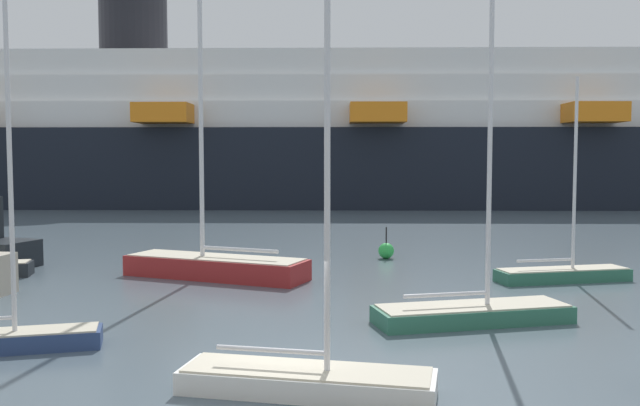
{
  "coord_description": "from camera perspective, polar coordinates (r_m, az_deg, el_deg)",
  "views": [
    {
      "loc": [
        2.11,
        -13.21,
        4.4
      ],
      "look_at": [
        0.0,
        12.4,
        2.67
      ],
      "focal_mm": 38.39,
      "sensor_mm": 36.0,
      "label": 1
    }
  ],
  "objects": [
    {
      "name": "sailboat_7",
      "position": [
        25.81,
        19.6,
        -5.38
      ],
      "size": [
        4.94,
        2.5,
        7.19
      ],
      "rotation": [
        0.0,
        0.0,
        0.29
      ],
      "color": "#2D6B51",
      "rests_on": "ground_plane"
    },
    {
      "name": "sailboat_5",
      "position": [
        13.12,
        -1.06,
        -14.1
      ],
      "size": [
        4.9,
        1.91,
        7.66
      ],
      "rotation": [
        0.0,
        0.0,
        -0.13
      ],
      "color": "white",
      "rests_on": "ground_plane"
    },
    {
      "name": "sailboat_6",
      "position": [
        18.79,
        12.64,
        -8.47
      ],
      "size": [
        5.47,
        3.07,
        9.62
      ],
      "rotation": [
        0.0,
        0.0,
        0.31
      ],
      "color": "#2D6B51",
      "rests_on": "ground_plane"
    },
    {
      "name": "sailboat_4",
      "position": [
        25.28,
        -8.73,
        -4.84
      ],
      "size": [
        7.09,
        3.83,
        12.78
      ],
      "rotation": [
        0.0,
        0.0,
        2.83
      ],
      "color": "maroon",
      "rests_on": "ground_plane"
    },
    {
      "name": "channel_buoy_1",
      "position": [
        29.8,
        5.54,
        -3.98
      ],
      "size": [
        0.68,
        0.68,
        1.37
      ],
      "color": "green",
      "rests_on": "ground_plane"
    },
    {
      "name": "ground_plane",
      "position": [
        14.08,
        -4.28,
        -14.36
      ],
      "size": [
        600.0,
        600.0,
        0.0
      ],
      "primitive_type": "plane",
      "color": "#4C5B66"
    },
    {
      "name": "cruise_ship",
      "position": [
        64.87,
        4.11,
        5.49
      ],
      "size": [
        125.22,
        25.64,
        19.78
      ],
      "rotation": [
        0.0,
        0.0,
        0.06
      ],
      "color": "black",
      "rests_on": "ground_plane"
    }
  ]
}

